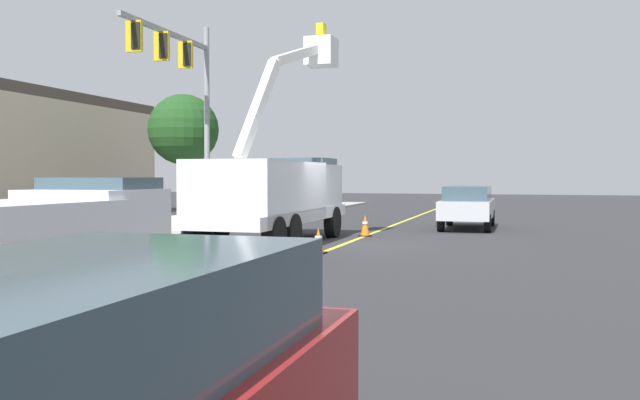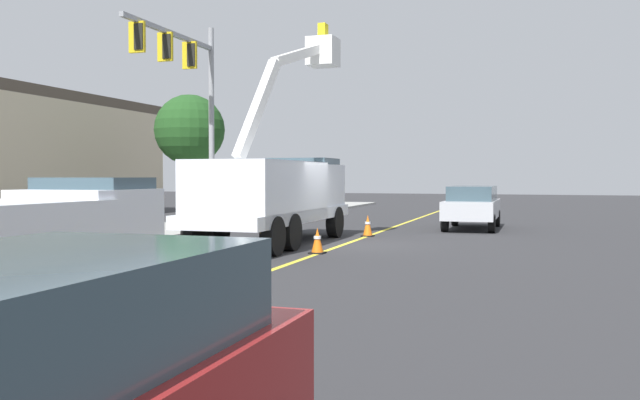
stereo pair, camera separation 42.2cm
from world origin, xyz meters
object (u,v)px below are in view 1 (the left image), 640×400
(traffic_cone_mid_rear, at_px, (318,241))
(traffic_cone_leading, at_px, (41,316))
(utility_bucket_truck, at_px, (275,192))
(traffic_signal_mast, at_px, (184,82))
(traffic_cone_trailing, at_px, (365,226))
(traffic_cone_mid_front, at_px, (228,267))
(passing_minivan, at_px, (468,204))
(service_pickup_truck, at_px, (47,236))

(traffic_cone_mid_rear, bearing_deg, traffic_cone_leading, -179.74)
(traffic_cone_leading, bearing_deg, utility_bucket_truck, 9.47)
(traffic_signal_mast, bearing_deg, traffic_cone_trailing, -86.14)
(traffic_cone_mid_front, relative_size, traffic_cone_trailing, 1.12)
(traffic_cone_mid_front, bearing_deg, traffic_signal_mast, 32.76)
(traffic_cone_leading, relative_size, traffic_signal_mast, 0.11)
(traffic_cone_mid_rear, bearing_deg, passing_minivan, -16.27)
(service_pickup_truck, relative_size, traffic_cone_mid_front, 6.75)
(traffic_cone_leading, distance_m, traffic_cone_trailing, 16.16)
(traffic_cone_mid_rear, distance_m, traffic_signal_mast, 9.96)
(traffic_signal_mast, bearing_deg, service_pickup_truck, -159.38)
(passing_minivan, bearing_deg, traffic_cone_trailing, 146.58)
(passing_minivan, bearing_deg, traffic_cone_mid_front, 170.29)
(traffic_cone_leading, relative_size, traffic_cone_trailing, 1.15)
(traffic_signal_mast, bearing_deg, utility_bucket_truck, -121.96)
(traffic_cone_mid_front, xyz_separation_m, traffic_signal_mast, (10.95, 7.04, 5.15))
(service_pickup_truck, bearing_deg, traffic_cone_mid_rear, -12.36)
(utility_bucket_truck, bearing_deg, traffic_signal_mast, 58.04)
(traffic_cone_mid_front, relative_size, traffic_cone_mid_rear, 1.20)
(utility_bucket_truck, height_order, traffic_cone_mid_rear, utility_bucket_truck)
(traffic_cone_leading, bearing_deg, traffic_signal_mast, 23.73)
(traffic_signal_mast, bearing_deg, passing_minivan, -62.81)
(service_pickup_truck, distance_m, traffic_cone_mid_front, 3.22)
(utility_bucket_truck, xyz_separation_m, service_pickup_truck, (-10.36, -0.24, -0.49))
(utility_bucket_truck, relative_size, service_pickup_truck, 1.46)
(utility_bucket_truck, relative_size, traffic_cone_trailing, 11.01)
(traffic_cone_mid_front, bearing_deg, utility_bucket_truck, 15.88)
(utility_bucket_truck, distance_m, passing_minivan, 9.46)
(passing_minivan, height_order, traffic_cone_mid_front, passing_minivan)
(traffic_cone_mid_rear, height_order, traffic_cone_trailing, traffic_cone_trailing)
(traffic_cone_trailing, distance_m, traffic_signal_mast, 8.54)
(traffic_cone_mid_front, bearing_deg, traffic_cone_trailing, 1.41)
(utility_bucket_truck, xyz_separation_m, traffic_signal_mast, (2.98, 4.78, 3.95))
(utility_bucket_truck, relative_size, traffic_cone_mid_rear, 11.82)
(passing_minivan, relative_size, traffic_cone_mid_front, 5.79)
(service_pickup_truck, relative_size, traffic_cone_mid_rear, 8.08)
(utility_bucket_truck, bearing_deg, traffic_cone_trailing, -29.99)
(service_pickup_truck, xyz_separation_m, passing_minivan, (18.37, -4.75, -0.15))
(service_pickup_truck, distance_m, traffic_cone_trailing, 13.93)
(traffic_cone_trailing, bearing_deg, passing_minivan, -33.42)
(passing_minivan, xyz_separation_m, traffic_cone_mid_rear, (-10.02, 2.92, -0.63))
(traffic_cone_leading, bearing_deg, service_pickup_truck, 38.59)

